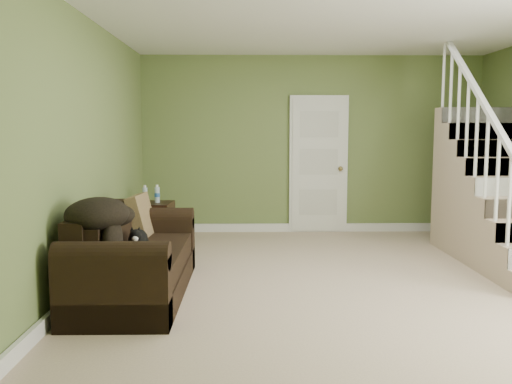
{
  "coord_description": "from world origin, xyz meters",
  "views": [
    {
      "loc": [
        -0.95,
        -5.28,
        1.5
      ],
      "look_at": [
        -0.86,
        0.27,
        0.88
      ],
      "focal_mm": 38.0,
      "sensor_mm": 36.0,
      "label": 1
    }
  ],
  "objects_px": {
    "cat": "(138,239)",
    "banana": "(127,260)",
    "side_table": "(153,225)",
    "sofa": "(132,262)"
  },
  "relations": [
    {
      "from": "side_table",
      "to": "cat",
      "type": "xyz_separation_m",
      "value": [
        0.21,
        -1.99,
        0.22
      ]
    },
    {
      "from": "side_table",
      "to": "sofa",
      "type": "bearing_deg",
      "value": -85.44
    },
    {
      "from": "cat",
      "to": "side_table",
      "type": "bearing_deg",
      "value": 91.79
    },
    {
      "from": "sofa",
      "to": "cat",
      "type": "bearing_deg",
      "value": 30.5
    },
    {
      "from": "cat",
      "to": "banana",
      "type": "height_order",
      "value": "cat"
    },
    {
      "from": "cat",
      "to": "banana",
      "type": "xyz_separation_m",
      "value": [
        0.03,
        -0.58,
        -0.06
      ]
    },
    {
      "from": "side_table",
      "to": "banana",
      "type": "bearing_deg",
      "value": -84.62
    },
    {
      "from": "sofa",
      "to": "side_table",
      "type": "xyz_separation_m",
      "value": [
        -0.16,
        2.02,
        -0.0
      ]
    },
    {
      "from": "banana",
      "to": "side_table",
      "type": "bearing_deg",
      "value": 82.16
    },
    {
      "from": "sofa",
      "to": "side_table",
      "type": "distance_m",
      "value": 2.02
    }
  ]
}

